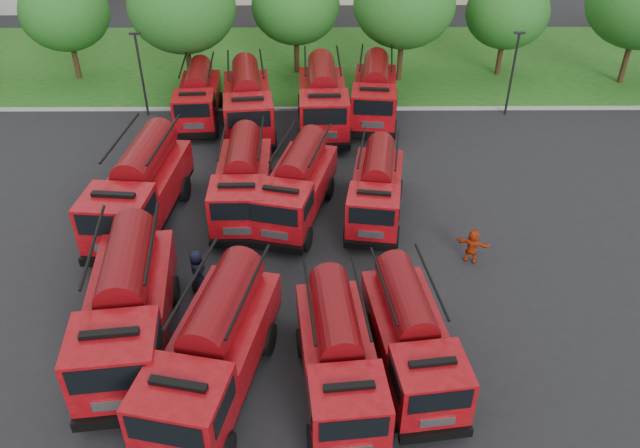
{
  "coord_description": "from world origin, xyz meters",
  "views": [
    {
      "loc": [
        0.37,
        -18.19,
        16.42
      ],
      "look_at": [
        0.49,
        2.79,
        1.8
      ],
      "focal_mm": 35.0,
      "sensor_mm": 36.0,
      "label": 1
    }
  ],
  "objects_px": {
    "fire_truck_1": "(213,350)",
    "fire_truck_6": "(296,185)",
    "firefighter_5": "(470,261)",
    "fire_truck_3": "(411,337)",
    "fire_truck_0": "(128,307)",
    "fire_truck_10": "(323,98)",
    "fire_truck_5": "(243,181)",
    "fire_truck_11": "(374,92)",
    "fire_truck_4": "(140,188)",
    "firefighter_3": "(381,297)",
    "firefighter_1": "(334,404)",
    "firefighter_4": "(200,290)",
    "fire_truck_9": "(248,102)",
    "fire_truck_7": "(376,188)",
    "firefighter_2": "(407,388)",
    "fire_truck_2": "(339,356)",
    "fire_truck_8": "(198,96)"
  },
  "relations": [
    {
      "from": "fire_truck_8",
      "to": "firefighter_3",
      "type": "distance_m",
      "value": 18.83
    },
    {
      "from": "fire_truck_11",
      "to": "firefighter_2",
      "type": "relative_size",
      "value": 3.78
    },
    {
      "from": "firefighter_4",
      "to": "fire_truck_9",
      "type": "bearing_deg",
      "value": -37.44
    },
    {
      "from": "fire_truck_0",
      "to": "fire_truck_11",
      "type": "relative_size",
      "value": 1.09
    },
    {
      "from": "fire_truck_0",
      "to": "fire_truck_3",
      "type": "xyz_separation_m",
      "value": [
        9.67,
        -1.17,
        -0.32
      ]
    },
    {
      "from": "fire_truck_0",
      "to": "firefighter_4",
      "type": "distance_m",
      "value": 3.92
    },
    {
      "from": "fire_truck_1",
      "to": "fire_truck_6",
      "type": "relative_size",
      "value": 1.07
    },
    {
      "from": "fire_truck_3",
      "to": "fire_truck_6",
      "type": "height_order",
      "value": "fire_truck_6"
    },
    {
      "from": "fire_truck_5",
      "to": "fire_truck_10",
      "type": "relative_size",
      "value": 0.9
    },
    {
      "from": "fire_truck_0",
      "to": "fire_truck_9",
      "type": "bearing_deg",
      "value": 74.56
    },
    {
      "from": "fire_truck_0",
      "to": "fire_truck_10",
      "type": "xyz_separation_m",
      "value": [
        6.9,
        17.7,
        -0.02
      ]
    },
    {
      "from": "firefighter_1",
      "to": "firefighter_5",
      "type": "distance_m",
      "value": 9.56
    },
    {
      "from": "firefighter_5",
      "to": "fire_truck_3",
      "type": "bearing_deg",
      "value": 82.19
    },
    {
      "from": "fire_truck_4",
      "to": "fire_truck_6",
      "type": "relative_size",
      "value": 1.11
    },
    {
      "from": "fire_truck_0",
      "to": "fire_truck_10",
      "type": "distance_m",
      "value": 19.0
    },
    {
      "from": "fire_truck_0",
      "to": "firefighter_1",
      "type": "xyz_separation_m",
      "value": [
        7.08,
        -2.72,
        -1.8
      ]
    },
    {
      "from": "fire_truck_5",
      "to": "fire_truck_6",
      "type": "relative_size",
      "value": 0.96
    },
    {
      "from": "fire_truck_11",
      "to": "firefighter_5",
      "type": "relative_size",
      "value": 4.69
    },
    {
      "from": "fire_truck_4",
      "to": "fire_truck_5",
      "type": "xyz_separation_m",
      "value": [
        4.47,
        0.98,
        -0.21
      ]
    },
    {
      "from": "fire_truck_3",
      "to": "fire_truck_11",
      "type": "relative_size",
      "value": 0.9
    },
    {
      "from": "fire_truck_1",
      "to": "fire_truck_5",
      "type": "relative_size",
      "value": 1.11
    },
    {
      "from": "fire_truck_2",
      "to": "fire_truck_4",
      "type": "bearing_deg",
      "value": 125.47
    },
    {
      "from": "fire_truck_5",
      "to": "fire_truck_6",
      "type": "distance_m",
      "value": 2.51
    },
    {
      "from": "fire_truck_2",
      "to": "fire_truck_8",
      "type": "bearing_deg",
      "value": 104.73
    },
    {
      "from": "fire_truck_6",
      "to": "firefighter_1",
      "type": "xyz_separation_m",
      "value": [
        1.49,
        -11.08,
        -1.6
      ]
    },
    {
      "from": "fire_truck_3",
      "to": "fire_truck_4",
      "type": "bearing_deg",
      "value": 133.49
    },
    {
      "from": "fire_truck_5",
      "to": "fire_truck_11",
      "type": "distance_m",
      "value": 12.22
    },
    {
      "from": "fire_truck_3",
      "to": "fire_truck_11",
      "type": "height_order",
      "value": "fire_truck_11"
    },
    {
      "from": "fire_truck_8",
      "to": "fire_truck_11",
      "type": "bearing_deg",
      "value": -2.63
    },
    {
      "from": "fire_truck_11",
      "to": "firefighter_3",
      "type": "height_order",
      "value": "fire_truck_11"
    },
    {
      "from": "fire_truck_1",
      "to": "fire_truck_2",
      "type": "height_order",
      "value": "fire_truck_1"
    },
    {
      "from": "fire_truck_7",
      "to": "firefighter_1",
      "type": "height_order",
      "value": "fire_truck_7"
    },
    {
      "from": "fire_truck_2",
      "to": "firefighter_5",
      "type": "bearing_deg",
      "value": 43.85
    },
    {
      "from": "fire_truck_1",
      "to": "fire_truck_6",
      "type": "distance_m",
      "value": 10.61
    },
    {
      "from": "fire_truck_6",
      "to": "fire_truck_9",
      "type": "relative_size",
      "value": 0.93
    },
    {
      "from": "fire_truck_11",
      "to": "firefighter_3",
      "type": "bearing_deg",
      "value": -87.34
    },
    {
      "from": "fire_truck_2",
      "to": "fire_truck_11",
      "type": "bearing_deg",
      "value": 76.76
    },
    {
      "from": "fire_truck_10",
      "to": "firefighter_3",
      "type": "relative_size",
      "value": 4.51
    },
    {
      "from": "fire_truck_3",
      "to": "firefighter_5",
      "type": "distance_m",
      "value": 6.98
    },
    {
      "from": "fire_truck_7",
      "to": "fire_truck_3",
      "type": "bearing_deg",
      "value": -79.11
    },
    {
      "from": "fire_truck_9",
      "to": "firefighter_1",
      "type": "relative_size",
      "value": 4.81
    },
    {
      "from": "fire_truck_4",
      "to": "fire_truck_6",
      "type": "bearing_deg",
      "value": 10.35
    },
    {
      "from": "fire_truck_1",
      "to": "fire_truck_6",
      "type": "bearing_deg",
      "value": 89.12
    },
    {
      "from": "fire_truck_5",
      "to": "firefighter_2",
      "type": "distance_m",
      "value": 12.7
    },
    {
      "from": "firefighter_3",
      "to": "firefighter_4",
      "type": "bearing_deg",
      "value": -14.7
    },
    {
      "from": "fire_truck_1",
      "to": "firefighter_3",
      "type": "xyz_separation_m",
      "value": [
        5.85,
        4.48,
        -1.72
      ]
    },
    {
      "from": "fire_truck_11",
      "to": "firefighter_1",
      "type": "relative_size",
      "value": 4.57
    },
    {
      "from": "fire_truck_7",
      "to": "firefighter_5",
      "type": "xyz_separation_m",
      "value": [
        3.77,
        -3.52,
        -1.47
      ]
    },
    {
      "from": "firefighter_2",
      "to": "firefighter_3",
      "type": "xyz_separation_m",
      "value": [
        -0.47,
        4.58,
        0.0
      ]
    },
    {
      "from": "fire_truck_3",
      "to": "firefighter_2",
      "type": "relative_size",
      "value": 3.39
    }
  ]
}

